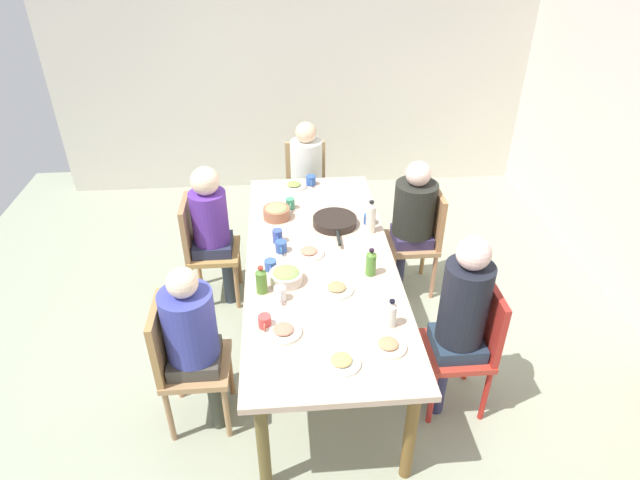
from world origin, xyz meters
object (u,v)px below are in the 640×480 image
Objects in this scene: serving_pan at (335,221)px; chair_3 at (203,245)px; person_0 at (461,312)px; bottle_1 at (261,280)px; plate_2 at (309,252)px; cup_0 at (290,204)px; person_1 at (307,171)px; cup_3 at (369,219)px; bowl_0 at (286,276)px; cup_4 at (271,265)px; chair_4 at (182,358)px; plate_1 at (341,361)px; plate_4 at (388,345)px; cup_6 at (265,322)px; plate_3 at (294,185)px; bottle_0 at (371,217)px; chair_0 at (470,341)px; person_4 at (193,334)px; bottle_2 at (391,314)px; person_2 at (413,215)px; plate_5 at (337,288)px; cup_2 at (277,236)px; cup_7 at (311,180)px; cup_1 at (281,247)px; chair_1 at (306,184)px; bowl_1 at (277,212)px; cup_5 at (280,294)px; plate_0 at (283,331)px; person_3 at (212,223)px; bottle_3 at (371,263)px.

chair_3 is at bearing -100.35° from serving_pan.
bottle_1 is at bearing -103.78° from person_0.
plate_2 is 0.66m from cup_0.
cup_3 is at bearing 20.48° from person_1.
cup_4 is (-0.14, -0.10, -0.01)m from bowl_0.
person_0 is 1.41× the size of chair_4.
chair_3 reaches higher than plate_1.
plate_4 is (0.94, 0.37, 0.00)m from plate_2.
cup_6 is at bearing -8.02° from cup_0.
bottle_0 is (0.77, 0.53, 0.11)m from plate_3.
chair_0 is 1.00× the size of chair_4.
serving_pan reaches higher than plate_1.
bowl_0 is (-0.38, 0.55, 0.11)m from person_4.
bottle_2 is (1.02, -0.05, -0.04)m from bottle_0.
person_2 is 1.29× the size of chair_4.
plate_2 is at bearing -160.57° from plate_5.
bowl_0 is (1.33, -0.10, 0.03)m from plate_3.
cup_7 is (-0.89, 0.30, -0.01)m from cup_2.
cup_7 reaches higher than cup_4.
person_2 is 10.93× the size of cup_0.
cup_2 is (0.39, -1.07, 0.10)m from person_2.
cup_7 is at bearing -179.50° from plate_1.
cup_1 is at bearing 171.88° from cup_6.
bowl_0 is (1.87, -0.24, 0.29)m from chair_1.
person_0 is 0.55m from plate_4.
person_1 is 4.57× the size of bottle_0.
bowl_1 reaches higher than cup_2.
serving_pan is 0.96m from cup_5.
cup_4 is at bearing -54.13° from cup_3.
plate_0 is 1.34m from cup_3.
cup_5 is at bearing -79.11° from plate_5.
person_2 is 5.73× the size of bowl_1.
chair_4 is at bearing -98.78° from plate_0.
plate_5 is at bearing 35.93° from cup_1.
person_1 reaches higher than plate_1.
plate_1 is 2.08m from plate_3.
cup_6 is (1.28, -1.16, 0.09)m from person_2.
cup_0 is (0.37, -0.04, 0.03)m from plate_3.
person_3 is 1.24m from person_4.
chair_0 is 1.19m from cup_3.
cup_3 is at bearing 90.46° from serving_pan.
person_4 is at bearing -22.79° from bowl_1.
bowl_0 is at bearing -49.92° from person_2.
cup_5 is (1.00, 0.01, -0.01)m from bowl_1.
bottle_3 reaches higher than plate_1.
cup_1 is at bearing 10.65° from cup_2.
cup_4 is at bearing 138.90° from person_4.
plate_0 is at bearing -85.27° from chair_0.
plate_5 is at bearing 124.28° from cup_6.
plate_1 is at bearing -69.60° from plate_4.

